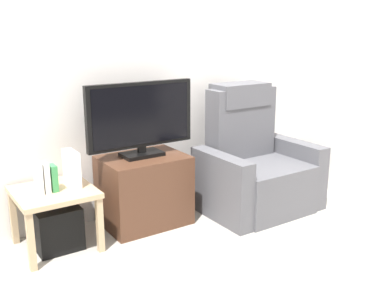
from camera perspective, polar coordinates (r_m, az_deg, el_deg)
name	(u,v)px	position (r m, az deg, el deg)	size (l,w,h in m)	color
ground_plane	(204,264)	(3.17, 1.58, -14.87)	(6.40, 6.40, 0.00)	#9E998E
wall_back	(125,60)	(3.75, -8.48, 10.44)	(6.40, 0.06, 2.60)	silver
tv_stand	(144,190)	(3.68, -6.05, -5.78)	(0.66, 0.49, 0.56)	#4C2D1E
television	(141,118)	(3.54, -6.45, 3.32)	(0.89, 0.20, 0.59)	black
recliner_armchair	(254,166)	(4.01, 7.88, -2.81)	(0.98, 0.78, 1.08)	#515156
side_table	(54,199)	(3.38, -16.99, -6.63)	(0.54, 0.54, 0.44)	tan
subwoofer_box	(56,227)	(3.46, -16.72, -9.98)	(0.31, 0.31, 0.31)	black
book_leftmost	(38,178)	(3.28, -18.79, -4.04)	(0.04, 0.12, 0.23)	white
book_middle	(46,177)	(3.29, -17.98, -4.03)	(0.04, 0.10, 0.21)	white
book_rightmost	(53,178)	(3.31, -17.10, -4.10)	(0.04, 0.10, 0.19)	#388C4C
game_console	(72,168)	(3.37, -14.93, -3.00)	(0.07, 0.20, 0.26)	white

